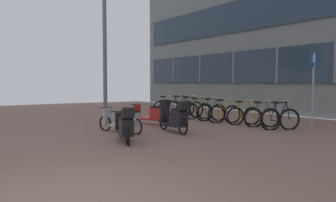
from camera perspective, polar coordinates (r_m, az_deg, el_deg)
name	(u,v)px	position (r m, az deg, el deg)	size (l,w,h in m)	color
ground	(162,190)	(5.02, -0.98, -14.99)	(21.00, 40.00, 0.13)	#29342E
bicycle_rack_00	(280,119)	(11.38, 18.54, -2.94)	(1.29, 0.64, 1.00)	black
bicycle_rack_01	(262,117)	(11.92, 15.69, -2.69)	(1.17, 0.67, 0.96)	black
bicycle_rack_02	(244,116)	(12.39, 12.73, -2.45)	(1.23, 0.60, 0.94)	black
bicycle_rack_03	(224,114)	(12.80, 9.56, -2.19)	(1.24, 0.61, 0.97)	black
bicycle_rack_04	(211,112)	(13.41, 7.39, -1.91)	(1.31, 0.49, 0.98)	black
bicycle_rack_05	(198,111)	(13.99, 5.15, -1.68)	(1.30, 0.50, 0.98)	black
bicycle_rack_06	(190,109)	(14.70, 3.69, -1.42)	(1.39, 0.48, 0.99)	black
bicycle_rack_07	(180,108)	(15.35, 1.97, -1.19)	(1.31, 0.68, 1.01)	black
bicycle_rack_08	(166,107)	(15.87, -0.29, -1.11)	(1.30, 0.54, 0.96)	black
scooter_near	(125,126)	(8.66, -7.29, -4.20)	(0.86, 1.76, 0.95)	black
scooter_mid	(124,120)	(10.26, -7.51, -3.29)	(0.83, 1.70, 0.78)	black
scooter_far	(176,118)	(10.19, 1.41, -2.91)	(0.58, 1.81, 1.01)	black
scooter_extra	(155,113)	(12.06, -2.28, -2.08)	(0.89, 1.74, 0.95)	black
parking_sign	(313,81)	(11.99, 23.53, 3.08)	(0.40, 0.07, 2.54)	gray
lamp_post	(105,27)	(12.43, -10.76, 12.35)	(0.20, 0.52, 6.39)	slate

